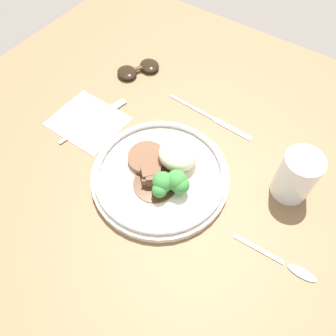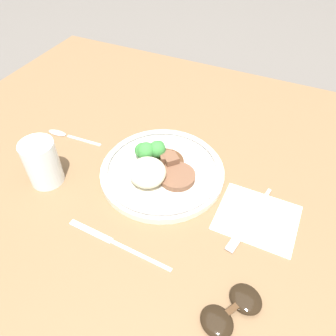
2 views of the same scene
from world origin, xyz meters
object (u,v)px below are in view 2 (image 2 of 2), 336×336
at_px(plate, 160,169).
at_px(spoon, 64,135).
at_px(knife, 114,243).
at_px(juice_glass, 43,164).
at_px(fork, 247,224).
at_px(sunglasses, 232,310).

relative_size(plate, spoon, 1.79).
bearing_deg(knife, plate, -87.54).
bearing_deg(plate, juice_glass, 28.05).
relative_size(juice_glass, spoon, 0.68).
bearing_deg(plate, fork, 166.29).
height_order(plate, fork, plate).
xyz_separation_m(plate, juice_glass, (0.22, 0.12, 0.03)).
distance_m(fork, sunglasses, 0.17).
bearing_deg(sunglasses, juice_glass, 16.79).
relative_size(plate, sunglasses, 2.24).
bearing_deg(juice_glass, plate, -151.95).
bearing_deg(fork, sunglasses, 18.54).
xyz_separation_m(plate, sunglasses, (-0.23, 0.22, -0.01)).
relative_size(juice_glass, fork, 0.57).
bearing_deg(knife, sunglasses, 175.47).
relative_size(plate, knife, 1.23).
distance_m(plate, sunglasses, 0.32).
bearing_deg(plate, knife, 89.56).
relative_size(fork, spoon, 1.19).
height_order(spoon, sunglasses, sunglasses).
bearing_deg(knife, spoon, -34.67).
bearing_deg(plate, sunglasses, 136.03).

